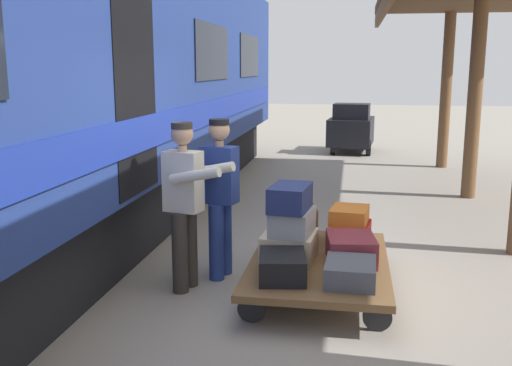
{
  "coord_description": "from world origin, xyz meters",
  "views": [
    {
      "loc": [
        -0.28,
        5.65,
        2.23
      ],
      "look_at": [
        0.6,
        0.31,
        1.15
      ],
      "focal_mm": 40.94,
      "sensor_mm": 36.0,
      "label": 1
    }
  ],
  "objects_px": {
    "suitcase_cream_canvas": "(289,246)",
    "suitcase_teal_softside": "(295,232)",
    "suitcase_orange_carryall": "(349,215)",
    "suitcase_gray_aluminum": "(292,222)",
    "suitcase_slate_roller": "(350,272)",
    "baggage_tug": "(351,129)",
    "luggage_cart": "(319,264)",
    "suitcase_burgundy_valise": "(351,249)",
    "porter_in_overalls": "(218,193)",
    "suitcase_red_plastic": "(351,234)",
    "suitcase_brown_leather": "(298,215)",
    "porter_by_door": "(185,201)",
    "suitcase_black_hardshell": "(282,266)",
    "suitcase_navy_fabric": "(290,198)"
  },
  "relations": [
    {
      "from": "suitcase_cream_canvas",
      "to": "suitcase_teal_softside",
      "type": "bearing_deg",
      "value": -90.0
    },
    {
      "from": "suitcase_orange_carryall",
      "to": "suitcase_gray_aluminum",
      "type": "bearing_deg",
      "value": 48.78
    },
    {
      "from": "suitcase_slate_roller",
      "to": "baggage_tug",
      "type": "distance_m",
      "value": 10.52
    },
    {
      "from": "suitcase_slate_roller",
      "to": "suitcase_orange_carryall",
      "type": "relative_size",
      "value": 1.13
    },
    {
      "from": "luggage_cart",
      "to": "suitcase_burgundy_valise",
      "type": "relative_size",
      "value": 3.67
    },
    {
      "from": "suitcase_slate_roller",
      "to": "porter_in_overalls",
      "type": "distance_m",
      "value": 1.7
    },
    {
      "from": "suitcase_slate_roller",
      "to": "porter_in_overalls",
      "type": "bearing_deg",
      "value": -30.38
    },
    {
      "from": "suitcase_teal_softside",
      "to": "suitcase_cream_canvas",
      "type": "height_order",
      "value": "suitcase_cream_canvas"
    },
    {
      "from": "suitcase_red_plastic",
      "to": "porter_in_overalls",
      "type": "relative_size",
      "value": 0.32
    },
    {
      "from": "suitcase_brown_leather",
      "to": "baggage_tug",
      "type": "bearing_deg",
      "value": -93.3
    },
    {
      "from": "suitcase_brown_leather",
      "to": "porter_in_overalls",
      "type": "relative_size",
      "value": 0.23
    },
    {
      "from": "suitcase_gray_aluminum",
      "to": "porter_by_door",
      "type": "bearing_deg",
      "value": 8.91
    },
    {
      "from": "suitcase_burgundy_valise",
      "to": "suitcase_red_plastic",
      "type": "bearing_deg",
      "value": -90.0
    },
    {
      "from": "suitcase_black_hardshell",
      "to": "baggage_tug",
      "type": "height_order",
      "value": "baggage_tug"
    },
    {
      "from": "suitcase_burgundy_valise",
      "to": "porter_in_overalls",
      "type": "distance_m",
      "value": 1.5
    },
    {
      "from": "suitcase_burgundy_valise",
      "to": "porter_in_overalls",
      "type": "height_order",
      "value": "porter_in_overalls"
    },
    {
      "from": "suitcase_brown_leather",
      "to": "suitcase_gray_aluminum",
      "type": "bearing_deg",
      "value": 89.89
    },
    {
      "from": "suitcase_burgundy_valise",
      "to": "baggage_tug",
      "type": "distance_m",
      "value": 9.93
    },
    {
      "from": "suitcase_teal_softside",
      "to": "suitcase_cream_canvas",
      "type": "distance_m",
      "value": 0.59
    },
    {
      "from": "suitcase_slate_roller",
      "to": "baggage_tug",
      "type": "relative_size",
      "value": 0.31
    },
    {
      "from": "suitcase_brown_leather",
      "to": "baggage_tug",
      "type": "distance_m",
      "value": 9.36
    },
    {
      "from": "luggage_cart",
      "to": "suitcase_black_hardshell",
      "type": "height_order",
      "value": "suitcase_black_hardshell"
    },
    {
      "from": "suitcase_teal_softside",
      "to": "suitcase_orange_carryall",
      "type": "distance_m",
      "value": 0.63
    },
    {
      "from": "suitcase_cream_canvas",
      "to": "porter_by_door",
      "type": "relative_size",
      "value": 0.32
    },
    {
      "from": "suitcase_gray_aluminum",
      "to": "luggage_cart",
      "type": "bearing_deg",
      "value": -175.45
    },
    {
      "from": "suitcase_burgundy_valise",
      "to": "porter_by_door",
      "type": "xyz_separation_m",
      "value": [
        1.64,
        0.19,
        0.47
      ]
    },
    {
      "from": "suitcase_slate_roller",
      "to": "suitcase_burgundy_valise",
      "type": "bearing_deg",
      "value": -90.0
    },
    {
      "from": "suitcase_navy_fabric",
      "to": "suitcase_gray_aluminum",
      "type": "bearing_deg",
      "value": -141.32
    },
    {
      "from": "luggage_cart",
      "to": "suitcase_cream_canvas",
      "type": "bearing_deg",
      "value": 0.0
    },
    {
      "from": "suitcase_orange_carryall",
      "to": "suitcase_brown_leather",
      "type": "bearing_deg",
      "value": 3.06
    },
    {
      "from": "suitcase_burgundy_valise",
      "to": "suitcase_navy_fabric",
      "type": "bearing_deg",
      "value": 3.77
    },
    {
      "from": "suitcase_teal_softside",
      "to": "suitcase_navy_fabric",
      "type": "height_order",
      "value": "suitcase_navy_fabric"
    },
    {
      "from": "suitcase_cream_canvas",
      "to": "suitcase_gray_aluminum",
      "type": "xyz_separation_m",
      "value": [
        -0.03,
        0.02,
        0.26
      ]
    },
    {
      "from": "suitcase_slate_roller",
      "to": "suitcase_navy_fabric",
      "type": "height_order",
      "value": "suitcase_navy_fabric"
    },
    {
      "from": "suitcase_burgundy_valise",
      "to": "baggage_tug",
      "type": "bearing_deg",
      "value": -89.73
    },
    {
      "from": "suitcase_red_plastic",
      "to": "suitcase_brown_leather",
      "type": "distance_m",
      "value": 0.61
    },
    {
      "from": "luggage_cart",
      "to": "suitcase_burgundy_valise",
      "type": "xyz_separation_m",
      "value": [
        -0.31,
        0.0,
        0.18
      ]
    },
    {
      "from": "suitcase_black_hardshell",
      "to": "suitcase_burgundy_valise",
      "type": "height_order",
      "value": "suitcase_burgundy_valise"
    },
    {
      "from": "suitcase_orange_carryall",
      "to": "porter_in_overalls",
      "type": "bearing_deg",
      "value": 15.74
    },
    {
      "from": "luggage_cart",
      "to": "suitcase_brown_leather",
      "type": "distance_m",
      "value": 0.74
    },
    {
      "from": "suitcase_black_hardshell",
      "to": "suitcase_brown_leather",
      "type": "height_order",
      "value": "suitcase_brown_leather"
    },
    {
      "from": "suitcase_navy_fabric",
      "to": "suitcase_burgundy_valise",
      "type": "bearing_deg",
      "value": -176.23
    },
    {
      "from": "suitcase_orange_carryall",
      "to": "suitcase_black_hardshell",
      "type": "bearing_deg",
      "value": 63.93
    },
    {
      "from": "suitcase_teal_softside",
      "to": "porter_by_door",
      "type": "xyz_separation_m",
      "value": [
        1.02,
        0.78,
        0.5
      ]
    },
    {
      "from": "suitcase_teal_softside",
      "to": "suitcase_orange_carryall",
      "type": "height_order",
      "value": "suitcase_orange_carryall"
    },
    {
      "from": "suitcase_red_plastic",
      "to": "suitcase_orange_carryall",
      "type": "distance_m",
      "value": 0.2
    },
    {
      "from": "baggage_tug",
      "to": "suitcase_orange_carryall",
      "type": "bearing_deg",
      "value": 90.13
    },
    {
      "from": "luggage_cart",
      "to": "suitcase_black_hardshell",
      "type": "xyz_separation_m",
      "value": [
        0.31,
        0.59,
        0.16
      ]
    },
    {
      "from": "suitcase_slate_roller",
      "to": "suitcase_black_hardshell",
      "type": "bearing_deg",
      "value": 0.0
    },
    {
      "from": "suitcase_teal_softside",
      "to": "porter_in_overalls",
      "type": "distance_m",
      "value": 1.0
    }
  ]
}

